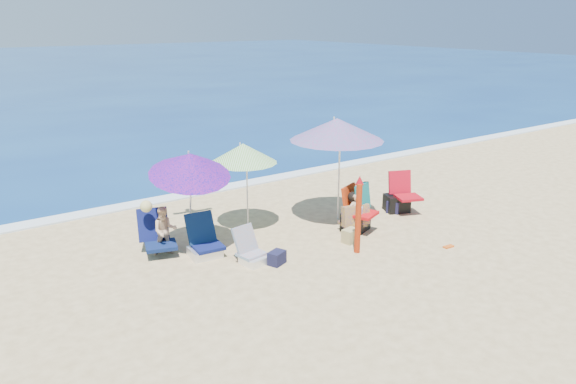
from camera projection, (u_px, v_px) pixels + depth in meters
ground at (332, 259)px, 10.39m from camera, size 120.00×120.00×0.00m
foam at (206, 191)px, 14.38m from camera, size 120.00×0.50×0.04m
umbrella_turquoise at (337, 129)px, 11.81m from camera, size 2.53×2.53×2.30m
umbrella_striped at (243, 153)px, 11.48m from camera, size 1.79×1.79×1.85m
umbrella_blue at (190, 164)px, 10.28m from camera, size 1.72×1.77×2.08m
furled_umbrella at (358, 211)px, 10.46m from camera, size 0.18×0.19×1.50m
chair_navy at (204, 245)px, 10.51m from camera, size 0.64×0.74×0.77m
chair_rainbow at (252, 253)px, 10.21m from camera, size 0.56×0.68×0.64m
camp_chair_left at (398, 200)px, 12.87m from camera, size 0.71×0.93×0.93m
camp_chair_right at (357, 214)px, 11.69m from camera, size 0.73×0.85×1.01m
person_center at (355, 214)px, 11.54m from camera, size 0.62×0.54×0.87m
person_left at (162, 230)px, 10.50m from camera, size 0.72×0.92×1.05m
bag_navy_a at (277, 258)px, 10.15m from camera, size 0.38×0.33×0.24m
bag_tan at (350, 236)px, 11.13m from camera, size 0.35×0.28×0.27m
bag_navy_b at (395, 206)px, 12.88m from camera, size 0.46×0.42×0.28m
orange_item at (449, 247)px, 10.92m from camera, size 0.22×0.11×0.03m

